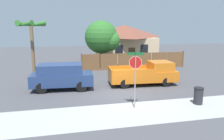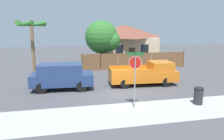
{
  "view_description": "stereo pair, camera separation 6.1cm",
  "coord_description": "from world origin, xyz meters",
  "px_view_note": "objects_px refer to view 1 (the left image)",
  "views": [
    {
      "loc": [
        -3.71,
        -14.24,
        4.58
      ],
      "look_at": [
        -0.41,
        0.46,
        1.6
      ],
      "focal_mm": 35.0,
      "sensor_mm": 36.0,
      "label": 1
    },
    {
      "loc": [
        -3.65,
        -14.25,
        4.58
      ],
      "look_at": [
        -0.41,
        0.46,
        1.6
      ],
      "focal_mm": 35.0,
      "sensor_mm": 36.0,
      "label": 2
    }
  ],
  "objects_px": {
    "palm_tree": "(31,30)",
    "stop_sign": "(135,69)",
    "oak_tree": "(103,38)",
    "red_suv": "(62,76)",
    "house": "(124,42)",
    "orange_pickup": "(146,74)",
    "trash_bin": "(198,96)"
  },
  "relations": [
    {
      "from": "oak_tree",
      "to": "stop_sign",
      "type": "relative_size",
      "value": 1.57
    },
    {
      "from": "orange_pickup",
      "to": "house",
      "type": "bearing_deg",
      "value": 84.68
    },
    {
      "from": "oak_tree",
      "to": "stop_sign",
      "type": "height_order",
      "value": "oak_tree"
    },
    {
      "from": "palm_tree",
      "to": "orange_pickup",
      "type": "bearing_deg",
      "value": -18.61
    },
    {
      "from": "palm_tree",
      "to": "stop_sign",
      "type": "height_order",
      "value": "palm_tree"
    },
    {
      "from": "palm_tree",
      "to": "stop_sign",
      "type": "xyz_separation_m",
      "value": [
        6.34,
        -7.8,
        -2.06
      ]
    },
    {
      "from": "oak_tree",
      "to": "red_suv",
      "type": "distance_m",
      "value": 9.74
    },
    {
      "from": "red_suv",
      "to": "trash_bin",
      "type": "bearing_deg",
      "value": -28.8
    },
    {
      "from": "house",
      "to": "orange_pickup",
      "type": "height_order",
      "value": "house"
    },
    {
      "from": "stop_sign",
      "to": "trash_bin",
      "type": "bearing_deg",
      "value": 14.93
    },
    {
      "from": "red_suv",
      "to": "trash_bin",
      "type": "xyz_separation_m",
      "value": [
        8.01,
        -5.04,
        -0.52
      ]
    },
    {
      "from": "orange_pickup",
      "to": "trash_bin",
      "type": "xyz_separation_m",
      "value": [
        1.43,
        -5.02,
        -0.36
      ]
    },
    {
      "from": "red_suv",
      "to": "orange_pickup",
      "type": "distance_m",
      "value": 6.58
    },
    {
      "from": "house",
      "to": "stop_sign",
      "type": "height_order",
      "value": "house"
    },
    {
      "from": "oak_tree",
      "to": "stop_sign",
      "type": "xyz_separation_m",
      "value": [
        -0.56,
        -13.09,
        -1.06
      ]
    },
    {
      "from": "stop_sign",
      "to": "palm_tree",
      "type": "bearing_deg",
      "value": 147.03
    },
    {
      "from": "palm_tree",
      "to": "oak_tree",
      "type": "bearing_deg",
      "value": 37.5
    },
    {
      "from": "oak_tree",
      "to": "red_suv",
      "type": "height_order",
      "value": "oak_tree"
    },
    {
      "from": "orange_pickup",
      "to": "trash_bin",
      "type": "height_order",
      "value": "orange_pickup"
    },
    {
      "from": "house",
      "to": "stop_sign",
      "type": "bearing_deg",
      "value": -103.97
    },
    {
      "from": "palm_tree",
      "to": "trash_bin",
      "type": "relative_size",
      "value": 4.96
    },
    {
      "from": "orange_pickup",
      "to": "red_suv",
      "type": "bearing_deg",
      "value": -176.77
    },
    {
      "from": "oak_tree",
      "to": "palm_tree",
      "type": "relative_size",
      "value": 1.04
    },
    {
      "from": "oak_tree",
      "to": "red_suv",
      "type": "xyz_separation_m",
      "value": [
        -4.61,
        -8.26,
        -2.33
      ]
    },
    {
      "from": "house",
      "to": "trash_bin",
      "type": "bearing_deg",
      "value": -92.08
    },
    {
      "from": "house",
      "to": "red_suv",
      "type": "bearing_deg",
      "value": -122.17
    },
    {
      "from": "palm_tree",
      "to": "orange_pickup",
      "type": "xyz_separation_m",
      "value": [
        8.87,
        -2.99,
        -3.48
      ]
    },
    {
      "from": "oak_tree",
      "to": "orange_pickup",
      "type": "xyz_separation_m",
      "value": [
        1.97,
        -8.28,
        -2.48
      ]
    },
    {
      "from": "orange_pickup",
      "to": "palm_tree",
      "type": "bearing_deg",
      "value": 164.76
    },
    {
      "from": "palm_tree",
      "to": "red_suv",
      "type": "bearing_deg",
      "value": -52.35
    },
    {
      "from": "house",
      "to": "orange_pickup",
      "type": "relative_size",
      "value": 1.48
    },
    {
      "from": "trash_bin",
      "to": "palm_tree",
      "type": "bearing_deg",
      "value": 142.13
    }
  ]
}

